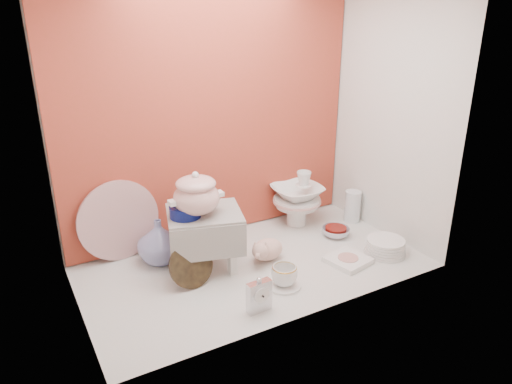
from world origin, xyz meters
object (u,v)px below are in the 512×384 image
step_stool (205,240)px  soup_tureen (196,194)px  blue_white_vase (159,241)px  porcelain_tower (297,199)px  floral_platter (119,221)px  dinner_plate_stack (385,246)px  crystal_bowl (336,232)px  gold_rim_teacup (284,275)px  mantel_clock (259,295)px  plush_pig (267,249)px

step_stool → soup_tureen: bearing=-140.4°
blue_white_vase → porcelain_tower: size_ratio=0.70×
porcelain_tower → blue_white_vase: bearing=-177.7°
floral_platter → dinner_plate_stack: bearing=-27.7°
crystal_bowl → porcelain_tower: size_ratio=0.49×
soup_tureen → porcelain_tower: 0.84m
gold_rim_teacup → floral_platter: bearing=132.1°
mantel_clock → dinner_plate_stack: 0.90m
soup_tureen → mantel_clock: size_ratio=1.60×
step_stool → blue_white_vase: step_stool is taller
crystal_bowl → dinner_plate_stack: bearing=-71.3°
gold_rim_teacup → dinner_plate_stack: (0.68, 0.01, -0.02)m
blue_white_vase → gold_rim_teacup: bearing=-50.0°
soup_tureen → floral_platter: soup_tureen is taller
dinner_plate_stack → crystal_bowl: bearing=108.7°
blue_white_vase → dinner_plate_stack: 1.26m
dinner_plate_stack → step_stool: bearing=158.6°
soup_tureen → gold_rim_teacup: (0.30, -0.36, -0.37)m
mantel_clock → dinner_plate_stack: bearing=4.5°
mantel_clock → crystal_bowl: 0.90m
floral_platter → gold_rim_teacup: size_ratio=3.48×
floral_platter → soup_tureen: bearing=-46.4°
plush_pig → gold_rim_teacup: (-0.06, -0.27, -0.00)m
floral_platter → dinner_plate_stack: size_ratio=1.95×
mantel_clock → gold_rim_teacup: size_ratio=1.33×
plush_pig → dinner_plate_stack: size_ratio=0.99×
step_stool → floral_platter: bearing=155.6°
step_stool → plush_pig: size_ratio=1.65×
gold_rim_teacup → dinner_plate_stack: size_ratio=0.56×
porcelain_tower → floral_platter: bearing=174.2°
soup_tureen → crystal_bowl: size_ratio=1.61×
gold_rim_teacup → porcelain_tower: bearing=51.5°
blue_white_vase → dinner_plate_stack: size_ratio=1.07×
step_stool → crystal_bowl: step_stool is taller
soup_tureen → mantel_clock: soup_tureen is taller
soup_tureen → mantel_clock: bearing=-78.7°
step_stool → porcelain_tower: size_ratio=1.07×
plush_pig → crystal_bowl: plush_pig is taller
gold_rim_teacup → plush_pig: bearing=77.2°
floral_platter → dinner_plate_stack: (1.31, -0.69, -0.18)m
blue_white_vase → step_stool: bearing=-40.6°
step_stool → plush_pig: bearing=-2.0°
mantel_clock → plush_pig: 0.47m
plush_pig → porcelain_tower: porcelain_tower is taller
mantel_clock → crystal_bowl: mantel_clock is taller
mantel_clock → crystal_bowl: size_ratio=1.01×
dinner_plate_stack → blue_white_vase: bearing=154.7°
blue_white_vase → gold_rim_teacup: (0.46, -0.55, -0.06)m
blue_white_vase → crystal_bowl: (1.03, -0.23, -0.10)m
mantel_clock → porcelain_tower: porcelain_tower is taller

